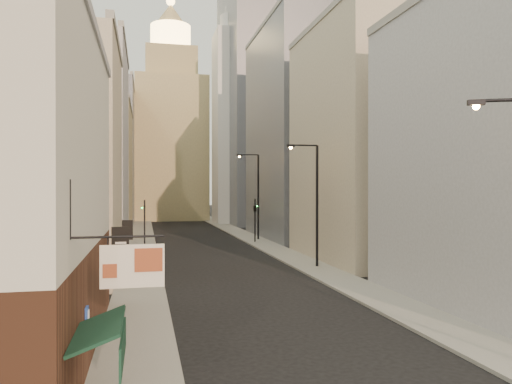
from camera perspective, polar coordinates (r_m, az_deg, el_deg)
name	(u,v)px	position (r m, az deg, el deg)	size (l,w,h in m)	color
sidewalk_left	(142,236)	(65.29, -12.89, -4.97)	(3.00, 140.00, 0.15)	gray
sidewalk_right	(242,234)	(66.51, -1.58, -4.87)	(3.00, 140.00, 0.15)	gray
near_building_left	(5,192)	(19.60, -26.77, 0.05)	(8.30, 23.04, 12.30)	brown
left_bldg_beige	(57,161)	(36.52, -21.79, 3.29)	(8.00, 12.00, 16.00)	tan
left_bldg_grey	(85,150)	(52.47, -19.00, 4.57)	(8.00, 16.00, 20.00)	#949398
left_bldg_tan	(100,171)	(70.29, -17.37, 2.27)	(8.00, 18.00, 17.00)	#9B8B61
left_bldg_wingrid	(110,155)	(90.39, -16.33, 4.06)	(8.00, 20.00, 24.00)	gray
right_bldg_grey	(509,152)	(28.62, 26.97, 4.10)	(8.00, 16.00, 16.00)	#949398
right_bldg_beige	(360,144)	(44.13, 11.84, 5.39)	(8.00, 16.00, 20.00)	tan
right_bldg_wingrid	(293,134)	(63.08, 4.24, 6.61)	(8.00, 20.00, 26.00)	gray
highrise	(280,82)	(93.34, 2.75, 12.43)	(21.00, 23.00, 51.20)	gray
clock_tower	(171,132)	(102.79, -9.72, 6.77)	(14.00, 14.00, 44.90)	#9B8B61
white_tower	(237,119)	(90.35, -2.20, 8.29)	(8.00, 8.00, 41.50)	silver
streetlamp_mid	(314,198)	(38.70, 6.65, -0.64)	(2.50, 0.29, 9.53)	black
streetlamp_far	(256,191)	(59.33, 0.00, 0.10)	(2.63, 0.91, 10.26)	black
traffic_light_left	(145,216)	(51.83, -12.62, -2.69)	(0.56, 0.45, 5.00)	black
traffic_light_right	(255,209)	(56.35, -0.12, -1.98)	(0.74, 0.74, 5.00)	black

